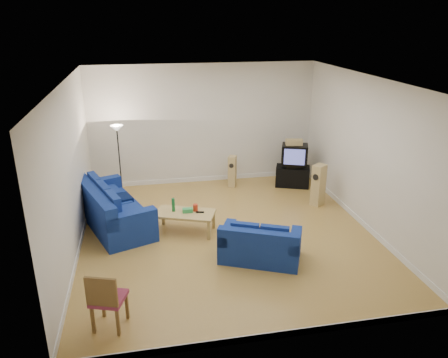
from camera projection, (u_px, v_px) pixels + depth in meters
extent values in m
cube|color=olive|center=(228.00, 234.00, 9.21)|extent=(6.00, 6.50, 0.01)
cube|color=white|center=(228.00, 81.00, 8.08)|extent=(6.00, 6.50, 0.01)
cube|color=white|center=(204.00, 125.00, 11.63)|extent=(6.00, 0.01, 3.20)
cube|color=white|center=(278.00, 240.00, 5.66)|extent=(6.00, 0.01, 3.20)
cube|color=white|center=(70.00, 172.00, 8.11)|extent=(0.01, 6.50, 3.20)
cube|color=white|center=(367.00, 154.00, 9.18)|extent=(0.01, 6.50, 3.20)
cube|color=white|center=(205.00, 179.00, 12.16)|extent=(6.00, 0.02, 0.12)
cube|color=white|center=(273.00, 335.00, 6.21)|extent=(6.00, 0.02, 0.12)
cube|color=white|center=(80.00, 245.00, 8.65)|extent=(0.02, 6.50, 0.12)
cube|color=white|center=(359.00, 220.00, 9.72)|extent=(0.02, 6.50, 0.12)
cube|color=navy|center=(115.00, 215.00, 9.54)|extent=(1.82, 2.63, 0.46)
cube|color=navy|center=(94.00, 199.00, 9.18)|extent=(1.07, 2.35, 0.47)
cube|color=navy|center=(99.00, 184.00, 10.29)|extent=(1.06, 0.59, 0.26)
cube|color=navy|center=(131.00, 219.00, 8.55)|extent=(1.06, 0.59, 0.26)
cube|color=#061239|center=(121.00, 199.00, 9.50)|extent=(0.57, 0.57, 0.13)
cube|color=navy|center=(260.00, 250.00, 8.23)|extent=(1.68, 1.36, 0.36)
cube|color=navy|center=(258.00, 241.00, 7.81)|extent=(1.42, 0.78, 0.37)
cube|color=navy|center=(227.00, 233.00, 8.27)|extent=(0.51, 0.83, 0.21)
cube|color=navy|center=(295.00, 240.00, 7.99)|extent=(0.51, 0.83, 0.21)
cube|color=#061239|center=(262.00, 234.00, 8.25)|extent=(0.46, 0.46, 0.10)
cube|color=tan|center=(185.00, 213.00, 9.18)|extent=(1.37, 1.02, 0.05)
cube|color=tan|center=(156.00, 226.00, 9.11)|extent=(0.08, 0.08, 0.40)
cube|color=tan|center=(163.00, 216.00, 9.59)|extent=(0.08, 0.08, 0.40)
cube|color=tan|center=(209.00, 231.00, 8.93)|extent=(0.08, 0.08, 0.40)
cube|color=tan|center=(214.00, 220.00, 9.41)|extent=(0.08, 0.08, 0.40)
cylinder|color=#197233|center=(173.00, 205.00, 9.18)|extent=(0.07, 0.07, 0.29)
cube|color=green|center=(188.00, 210.00, 9.17)|extent=(0.22, 0.13, 0.09)
cylinder|color=red|center=(195.00, 208.00, 9.23)|extent=(0.13, 0.13, 0.14)
cube|color=black|center=(200.00, 212.00, 9.16)|extent=(0.18, 0.09, 0.02)
cube|color=black|center=(292.00, 176.00, 11.75)|extent=(1.00, 0.77, 0.54)
cube|color=black|center=(294.00, 165.00, 11.63)|extent=(0.52, 0.46, 0.10)
cube|color=black|center=(295.00, 154.00, 11.49)|extent=(0.80, 0.69, 0.52)
cube|color=#474B9C|center=(294.00, 157.00, 11.26)|extent=(0.51, 0.21, 0.41)
cube|color=tan|center=(294.00, 142.00, 11.35)|extent=(0.46, 0.26, 0.15)
cube|color=tan|center=(232.00, 171.00, 11.66)|extent=(0.28, 0.31, 0.85)
cylinder|color=black|center=(231.00, 166.00, 11.47)|extent=(0.12, 0.07, 0.12)
cube|color=tan|center=(318.00, 185.00, 10.48)|extent=(0.38, 0.37, 1.02)
cylinder|color=black|center=(316.00, 177.00, 10.29)|extent=(0.10, 0.14, 0.15)
cylinder|color=black|center=(123.00, 196.00, 11.13)|extent=(0.24, 0.24, 0.03)
cylinder|color=black|center=(120.00, 163.00, 10.82)|extent=(0.03, 0.03, 1.73)
cone|color=white|center=(117.00, 128.00, 10.51)|extent=(0.32, 0.32, 0.14)
cube|color=brown|center=(93.00, 320.00, 6.27)|extent=(0.05, 0.05, 0.46)
cube|color=brown|center=(103.00, 304.00, 6.62)|extent=(0.05, 0.05, 0.46)
cube|color=brown|center=(118.00, 322.00, 6.22)|extent=(0.05, 0.05, 0.46)
cube|color=brown|center=(127.00, 306.00, 6.57)|extent=(0.05, 0.05, 0.46)
cube|color=#912F4A|center=(109.00, 298.00, 6.33)|extent=(0.58, 0.58, 0.06)
cube|color=brown|center=(101.00, 292.00, 6.05)|extent=(0.45, 0.19, 0.46)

